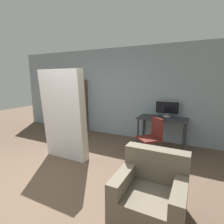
{
  "coord_description": "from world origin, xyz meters",
  "views": [
    {
      "loc": [
        2.13,
        -1.58,
        1.78
      ],
      "look_at": [
        0.43,
        1.85,
        1.05
      ],
      "focal_mm": 28.0,
      "sensor_mm": 36.0,
      "label": 1
    }
  ],
  "objects_px": {
    "monitor": "(167,108)",
    "bookshelf": "(76,106)",
    "office_chair": "(151,142)",
    "armchair": "(151,194)",
    "mattress_near": "(64,115)"
  },
  "relations": [
    {
      "from": "monitor",
      "to": "bookshelf",
      "type": "xyz_separation_m",
      "value": [
        -3.08,
        0.02,
        -0.16
      ]
    },
    {
      "from": "monitor",
      "to": "mattress_near",
      "type": "height_order",
      "value": "mattress_near"
    },
    {
      "from": "office_chair",
      "to": "armchair",
      "type": "xyz_separation_m",
      "value": [
        0.44,
        -1.75,
        -0.05
      ]
    },
    {
      "from": "monitor",
      "to": "bookshelf",
      "type": "relative_size",
      "value": 0.36
    },
    {
      "from": "monitor",
      "to": "bookshelf",
      "type": "height_order",
      "value": "bookshelf"
    },
    {
      "from": "bookshelf",
      "to": "armchair",
      "type": "xyz_separation_m",
      "value": [
        3.37,
        -2.82,
        -0.51
      ]
    },
    {
      "from": "bookshelf",
      "to": "monitor",
      "type": "bearing_deg",
      "value": -0.28
    },
    {
      "from": "bookshelf",
      "to": "armchair",
      "type": "relative_size",
      "value": 2.04
    },
    {
      "from": "mattress_near",
      "to": "bookshelf",
      "type": "bearing_deg",
      "value": 121.81
    },
    {
      "from": "mattress_near",
      "to": "armchair",
      "type": "distance_m",
      "value": 2.41
    },
    {
      "from": "office_chair",
      "to": "armchair",
      "type": "bearing_deg",
      "value": -75.8
    },
    {
      "from": "monitor",
      "to": "bookshelf",
      "type": "bearing_deg",
      "value": 179.72
    },
    {
      "from": "armchair",
      "to": "monitor",
      "type": "bearing_deg",
      "value": 95.83
    },
    {
      "from": "office_chair",
      "to": "bookshelf",
      "type": "relative_size",
      "value": 0.53
    },
    {
      "from": "office_chair",
      "to": "bookshelf",
      "type": "bearing_deg",
      "value": 159.94
    }
  ]
}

